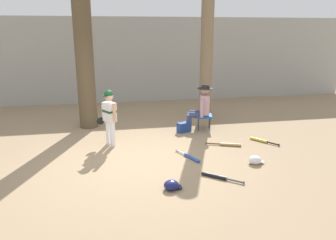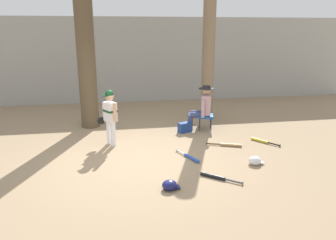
% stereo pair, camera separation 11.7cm
% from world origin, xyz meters
% --- Properties ---
extents(ground_plane, '(60.00, 60.00, 0.00)m').
position_xyz_m(ground_plane, '(0.00, 0.00, 0.00)').
color(ground_plane, '#937A5B').
extents(concrete_back_wall, '(18.00, 0.36, 3.06)m').
position_xyz_m(concrete_back_wall, '(0.00, 5.94, 1.53)').
color(concrete_back_wall, '#9E9E99').
rests_on(concrete_back_wall, ground).
extents(tree_near_player, '(0.82, 0.82, 6.56)m').
position_xyz_m(tree_near_player, '(-1.05, 2.73, 2.84)').
color(tree_near_player, brown).
rests_on(tree_near_player, ground).
extents(tree_behind_spectator, '(0.51, 0.51, 4.13)m').
position_xyz_m(tree_behind_spectator, '(2.41, 3.11, 1.81)').
color(tree_behind_spectator, '#7F6B51').
rests_on(tree_behind_spectator, ground).
extents(young_ballplayer, '(0.50, 0.52, 1.31)m').
position_xyz_m(young_ballplayer, '(-0.49, 1.11, 0.74)').
color(young_ballplayer, white).
rests_on(young_ballplayer, ground).
extents(folding_stool, '(0.48, 0.48, 0.41)m').
position_xyz_m(folding_stool, '(2.02, 1.88, 0.36)').
color(folding_stool, '#194C9E').
rests_on(folding_stool, ground).
extents(seated_spectator, '(0.68, 0.54, 1.20)m').
position_xyz_m(seated_spectator, '(1.93, 1.90, 0.64)').
color(seated_spectator, navy).
rests_on(seated_spectator, ground).
extents(handbag_beside_stool, '(0.38, 0.30, 0.26)m').
position_xyz_m(handbag_beside_stool, '(1.43, 1.76, 0.13)').
color(handbag_beside_stool, navy).
rests_on(handbag_beside_stool, ground).
extents(bat_wood_tan, '(0.79, 0.35, 0.07)m').
position_xyz_m(bat_wood_tan, '(2.19, 0.54, 0.03)').
color(bat_wood_tan, tan).
rests_on(bat_wood_tan, ground).
extents(bat_blue_youth, '(0.37, 0.76, 0.07)m').
position_xyz_m(bat_blue_youth, '(1.14, -0.04, 0.03)').
color(bat_blue_youth, '#2347AD').
rests_on(bat_blue_youth, ground).
extents(bat_yellow_trainer, '(0.48, 0.64, 0.07)m').
position_xyz_m(bat_yellow_trainer, '(3.08, 0.66, 0.03)').
color(bat_yellow_trainer, yellow).
rests_on(bat_yellow_trainer, ground).
extents(bat_black_composite, '(0.65, 0.56, 0.07)m').
position_xyz_m(bat_black_composite, '(1.39, -1.04, 0.03)').
color(bat_black_composite, black).
rests_on(bat_black_composite, ground).
extents(batting_helmet_white, '(0.31, 0.24, 0.18)m').
position_xyz_m(batting_helmet_white, '(2.36, -0.54, 0.08)').
color(batting_helmet_white, silver).
rests_on(batting_helmet_white, ground).
extents(batting_helmet_navy, '(0.31, 0.23, 0.18)m').
position_xyz_m(batting_helmet_navy, '(0.49, -1.29, 0.08)').
color(batting_helmet_navy, navy).
rests_on(batting_helmet_navy, ground).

